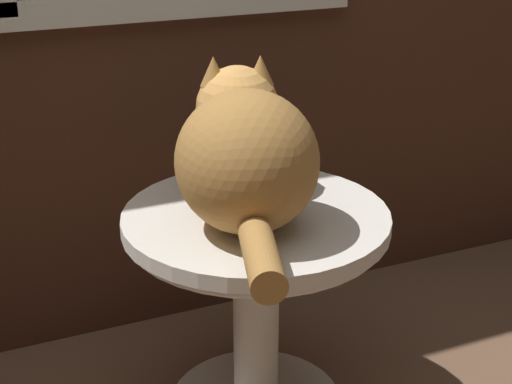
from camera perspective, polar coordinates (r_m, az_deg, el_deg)
The scene contains 3 objects.
wicker_side_table at distance 1.79m, azimuth 0.00°, elevation -6.14°, with size 0.61×0.61×0.55m.
cat at distance 1.62m, azimuth -0.80°, elevation 3.01°, with size 0.38×0.66×0.33m.
pewter_vase_with_ivy at distance 1.85m, azimuth -0.92°, elevation 3.21°, with size 0.13×0.13×0.28m.
Camera 1 is at (-0.35, -1.30, 1.26)m, focal length 53.86 mm.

